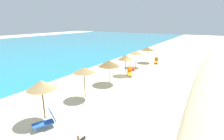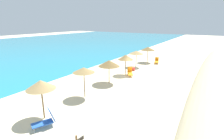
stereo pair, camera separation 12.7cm
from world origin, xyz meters
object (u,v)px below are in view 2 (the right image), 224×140
Objects in this scene: beach_umbrella_1 at (84,70)px; cooler_box at (133,69)px; beach_umbrella_5 at (148,49)px; beach_umbrella_3 at (126,57)px; beach_umbrella_2 at (109,63)px; beach_umbrella_0 at (41,85)px; lounge_chair_2 at (130,72)px; lounge_chair_1 at (46,120)px; beach_umbrella_4 at (136,52)px; lounge_chair_0 at (157,61)px.

cooler_box is at bearing -0.08° from beach_umbrella_1.
beach_umbrella_5 reaches higher than cooler_box.
beach_umbrella_1 is 1.06× the size of beach_umbrella_3.
beach_umbrella_2 is at bearing 178.61° from beach_umbrella_3.
beach_umbrella_3 is at bearing -0.20° from beach_umbrella_0.
beach_umbrella_0 is at bearing 179.80° from beach_umbrella_3.
cooler_box is at bearing -104.40° from lounge_chair_2.
beach_umbrella_5 is 8.42m from lounge_chair_2.
lounge_chair_2 is 2.37m from cooler_box.
beach_umbrella_0 is 1.83× the size of lounge_chair_1.
beach_umbrella_2 is 5.11× the size of cooler_box.
beach_umbrella_2 is at bearing 48.74° from lounge_chair_2.
beach_umbrella_2 is 8.06m from beach_umbrella_4.
beach_umbrella_2 is 1.05× the size of beach_umbrella_4.
lounge_chair_1 reaches higher than lounge_chair_0.
lounge_chair_1 is 12.84m from lounge_chair_2.
beach_umbrella_5 is (16.08, 0.16, -0.22)m from beach_umbrella_1.
beach_umbrella_3 reaches higher than beach_umbrella_5.
beach_umbrella_5 is at bearing -5.18° from beach_umbrella_4.
beach_umbrella_0 reaches higher than cooler_box.
beach_umbrella_2 is 1.67× the size of lounge_chair_1.
lounge_chair_1 is at bearing -176.97° from beach_umbrella_5.
beach_umbrella_5 reaches higher than lounge_chair_2.
beach_umbrella_3 is 1.01× the size of beach_umbrella_5.
beach_umbrella_0 reaches higher than beach_umbrella_1.
beach_umbrella_0 is 2.33m from lounge_chair_1.
beach_umbrella_4 is (12.27, 0.50, -0.30)m from beach_umbrella_1.
beach_umbrella_0 reaches higher than beach_umbrella_4.
beach_umbrella_3 is 8.17m from beach_umbrella_5.
beach_umbrella_1 is 1.78× the size of lounge_chair_1.
beach_umbrella_2 is 1.50× the size of lounge_chair_2.
beach_umbrella_0 reaches higher than lounge_chair_2.
beach_umbrella_0 is at bearing 179.25° from beach_umbrella_1.
cooler_box is (-6.04, 1.37, -0.19)m from lounge_chair_0.
beach_umbrella_3 is at bearing -60.12° from lounge_chair_1.
beach_umbrella_5 is 1.66× the size of lounge_chair_1.
beach_umbrella_4 is (8.05, 0.40, -0.04)m from beach_umbrella_2.
beach_umbrella_2 is at bearing 0.32° from beach_umbrella_0.
beach_umbrella_3 is (3.69, -0.09, 0.03)m from beach_umbrella_2.
beach_umbrella_2 is at bearing 1.40° from beach_umbrella_1.
beach_umbrella_3 is at bearing -173.60° from beach_umbrella_4.
beach_umbrella_4 is 17.35m from lounge_chair_1.
beach_umbrella_0 is 1.15× the size of beach_umbrella_4.
beach_umbrella_1 is 7.92m from beach_umbrella_3.
beach_umbrella_0 is at bearing -179.71° from beach_umbrella_5.
beach_umbrella_3 is 1.48× the size of lounge_chair_0.
beach_umbrella_0 reaches higher than beach_umbrella_2.
beach_umbrella_4 is (4.36, 0.49, -0.07)m from beach_umbrella_3.
beach_umbrella_1 reaches higher than lounge_chair_2.
lounge_chair_1 is at bearing -122.45° from beach_umbrella_0.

